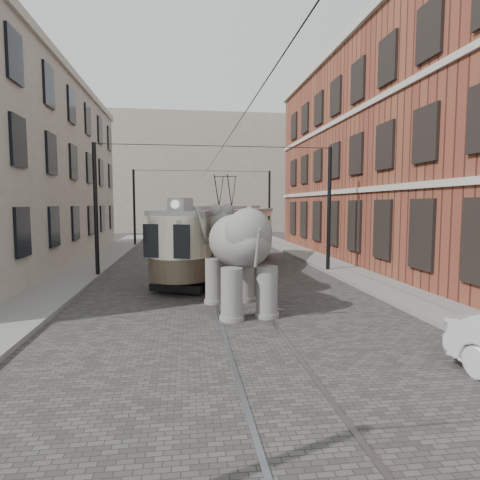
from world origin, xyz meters
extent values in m
plane|color=#454240|center=(0.00, 0.00, 0.00)|extent=(120.00, 120.00, 0.00)
cube|color=slate|center=(6.00, 0.00, 0.07)|extent=(2.00, 60.00, 0.15)
cube|color=slate|center=(-6.50, 0.00, 0.07)|extent=(2.00, 60.00, 0.15)
cube|color=brown|center=(11.00, 9.00, 6.00)|extent=(8.00, 26.00, 12.00)
cube|color=gray|center=(-11.00, 10.00, 5.00)|extent=(7.00, 24.00, 10.00)
cube|color=gray|center=(0.00, 40.00, 7.00)|extent=(28.00, 10.00, 14.00)
camera|label=1|loc=(-1.67, -12.91, 3.29)|focal=30.57mm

